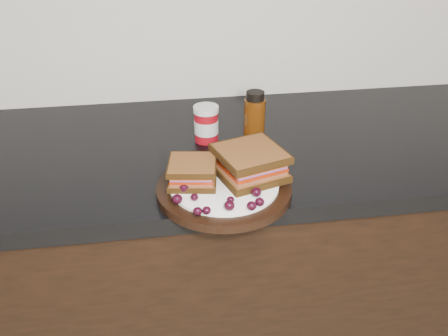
{
  "coord_description": "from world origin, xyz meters",
  "views": [
    {
      "loc": [
        0.05,
        0.61,
        1.47
      ],
      "look_at": [
        0.18,
        1.48,
        0.96
      ],
      "focal_mm": 40.0,
      "sensor_mm": 36.0,
      "label": 1
    }
  ],
  "objects_px": {
    "plate": "(224,189)",
    "sandwich_left": "(192,172)",
    "oil_bottle": "(254,120)",
    "condiment_jar": "(206,124)"
  },
  "relations": [
    {
      "from": "sandwich_left",
      "to": "oil_bottle",
      "type": "xyz_separation_m",
      "value": [
        0.17,
        0.18,
        0.02
      ]
    },
    {
      "from": "condiment_jar",
      "to": "oil_bottle",
      "type": "relative_size",
      "value": 0.64
    },
    {
      "from": "plate",
      "to": "sandwich_left",
      "type": "xyz_separation_m",
      "value": [
        -0.06,
        0.02,
        0.04
      ]
    },
    {
      "from": "condiment_jar",
      "to": "plate",
      "type": "bearing_deg",
      "value": -88.35
    },
    {
      "from": "sandwich_left",
      "to": "oil_bottle",
      "type": "height_order",
      "value": "oil_bottle"
    },
    {
      "from": "plate",
      "to": "condiment_jar",
      "type": "xyz_separation_m",
      "value": [
        -0.01,
        0.25,
        0.04
      ]
    },
    {
      "from": "plate",
      "to": "oil_bottle",
      "type": "bearing_deg",
      "value": 62.36
    },
    {
      "from": "plate",
      "to": "sandwich_left",
      "type": "relative_size",
      "value": 2.86
    },
    {
      "from": "sandwich_left",
      "to": "oil_bottle",
      "type": "bearing_deg",
      "value": 56.34
    },
    {
      "from": "sandwich_left",
      "to": "condiment_jar",
      "type": "distance_m",
      "value": 0.24
    }
  ]
}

